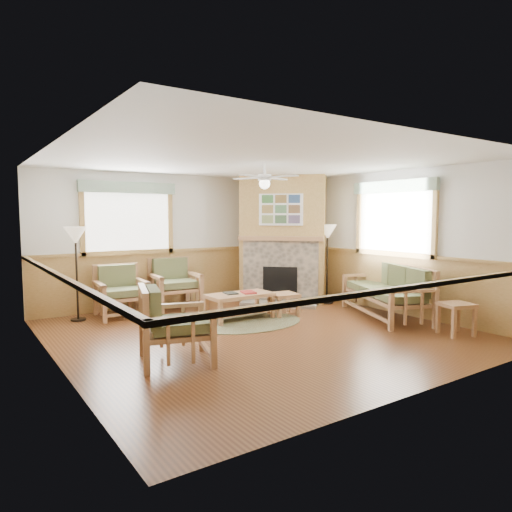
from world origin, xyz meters
TOP-DOWN VIEW (x-y plane):
  - floor at (0.00, 0.00)m, footprint 6.00×6.00m
  - ceiling at (0.00, 0.00)m, footprint 6.00×6.00m
  - wall_back at (0.00, 3.00)m, footprint 6.00×0.02m
  - wall_front at (0.00, -3.00)m, footprint 6.00×0.02m
  - wall_left at (-3.00, 0.00)m, footprint 0.02×6.00m
  - wall_right at (3.00, 0.00)m, footprint 0.02×6.00m
  - wainscot at (0.00, 0.00)m, footprint 6.00×6.00m
  - fireplace at (2.05, 2.05)m, footprint 3.11×3.11m
  - window_back at (-1.10, 2.96)m, footprint 1.90×0.16m
  - window_right at (2.96, -0.20)m, footprint 0.16×1.90m
  - ceiling_fan at (0.30, 0.30)m, footprint 1.59×1.59m
  - sofa at (2.55, -0.36)m, footprint 2.25×1.62m
  - armchair_back_left at (-1.47, 2.37)m, footprint 0.89×0.89m
  - armchair_back_right at (-0.32, 2.55)m, footprint 0.96×0.96m
  - armchair_left at (-1.72, -0.62)m, footprint 1.08×1.08m
  - coffee_table at (0.21, 0.93)m, footprint 1.18×0.60m
  - end_table_chairs at (-1.14, 2.55)m, footprint 0.50×0.48m
  - end_table_sofa at (2.43, -1.86)m, footprint 0.56×0.55m
  - footstool at (1.06, 0.76)m, footprint 0.55×0.55m
  - braided_rug at (0.19, 0.60)m, footprint 2.46×2.46m
  - floor_lamp_left at (-2.20, 2.49)m, footprint 0.50×0.50m
  - floor_lamp_right at (2.55, 1.19)m, footprint 0.44×0.44m
  - book_red at (0.36, 0.88)m, footprint 0.29×0.34m
  - book_dark at (0.06, 1.00)m, footprint 0.23×0.29m

SIDE VIEW (x-z plane):
  - floor at x=0.00m, z-range -0.01..0.00m
  - braided_rug at x=0.19m, z-range 0.00..0.01m
  - footstool at x=1.06m, z-range 0.00..0.42m
  - coffee_table at x=0.21m, z-range 0.00..0.47m
  - end_table_sofa at x=2.43m, z-range 0.00..0.50m
  - end_table_chairs at x=-1.14m, z-range 0.00..0.51m
  - armchair_back_left at x=-1.47m, z-range 0.00..0.94m
  - sofa at x=2.55m, z-range 0.00..0.96m
  - armchair_left at x=-1.72m, z-range 0.00..0.97m
  - book_dark at x=0.06m, z-range 0.48..0.51m
  - armchair_back_right at x=-0.32m, z-range 0.00..0.99m
  - book_red at x=0.36m, z-range 0.49..0.52m
  - wainscot at x=0.00m, z-range 0.00..1.10m
  - floor_lamp_left at x=-2.20m, z-range 0.00..1.67m
  - floor_lamp_right at x=2.55m, z-range 0.00..1.68m
  - wall_back at x=0.00m, z-range 0.00..2.70m
  - wall_front at x=0.00m, z-range 0.00..2.70m
  - wall_left at x=-3.00m, z-range 0.00..2.70m
  - wall_right at x=3.00m, z-range 0.00..2.70m
  - fireplace at x=2.05m, z-range 0.00..2.70m
  - window_back at x=-1.10m, z-range 1.78..3.28m
  - window_right at x=2.96m, z-range 1.78..3.28m
  - ceiling_fan at x=0.30m, z-range 2.48..2.84m
  - ceiling at x=0.00m, z-range 2.70..2.71m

